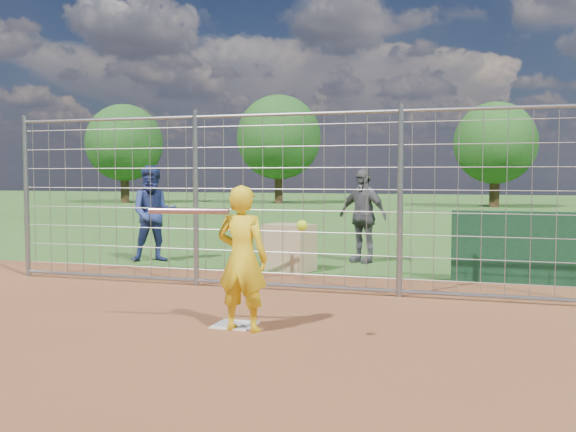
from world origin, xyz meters
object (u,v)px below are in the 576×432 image
(batter, at_px, (242,259))
(equipment_bin, at_px, (289,247))
(bystander_b, at_px, (362,216))
(bystander_a, at_px, (154,214))

(batter, xyz_separation_m, equipment_bin, (-0.80, 4.29, -0.37))
(bystander_b, height_order, equipment_bin, bystander_b)
(bystander_a, xyz_separation_m, bystander_b, (3.81, 1.08, -0.03))
(bystander_a, bearing_deg, batter, -80.27)
(bystander_a, distance_m, equipment_bin, 2.87)
(batter, distance_m, bystander_a, 5.86)
(bystander_b, bearing_deg, equipment_bin, -101.81)
(batter, xyz_separation_m, bystander_b, (0.21, 5.70, 0.11))
(batter, relative_size, bystander_a, 0.84)
(bystander_a, relative_size, bystander_b, 1.04)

